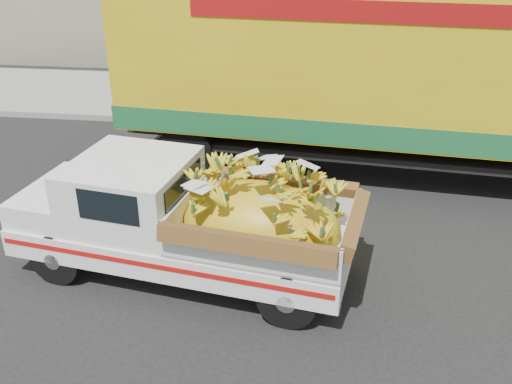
# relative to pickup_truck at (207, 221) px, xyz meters

# --- Properties ---
(ground) EXTENTS (100.00, 100.00, 0.00)m
(ground) POSITION_rel_pickup_truck_xyz_m (1.23, -0.52, -0.91)
(ground) COLOR black
(ground) RESTS_ON ground
(curb) EXTENTS (60.00, 0.25, 0.15)m
(curb) POSITION_rel_pickup_truck_xyz_m (1.23, 6.43, -0.83)
(curb) COLOR gray
(curb) RESTS_ON ground
(sidewalk) EXTENTS (60.00, 4.00, 0.14)m
(sidewalk) POSITION_rel_pickup_truck_xyz_m (1.23, 8.53, -0.84)
(sidewalk) COLOR gray
(sidewalk) RESTS_ON ground
(pickup_truck) EXTENTS (5.04, 2.51, 1.69)m
(pickup_truck) POSITION_rel_pickup_truck_xyz_m (0.00, 0.00, 0.00)
(pickup_truck) COLOR black
(pickup_truck) RESTS_ON ground
(semi_trailer) EXTENTS (12.04, 3.65, 3.80)m
(semi_trailer) POSITION_rel_pickup_truck_xyz_m (3.49, 3.98, 1.21)
(semi_trailer) COLOR black
(semi_trailer) RESTS_ON ground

